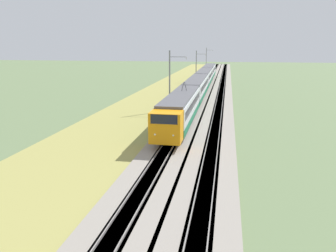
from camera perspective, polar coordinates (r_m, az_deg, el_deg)
name	(u,v)px	position (r m, az deg, el deg)	size (l,w,h in m)	color
ballast_main	(193,105)	(53.31, 4.40, 3.62)	(240.00, 4.40, 0.30)	gray
ballast_adjacent	(219,106)	(53.06, 8.86, 3.45)	(240.00, 4.40, 0.30)	gray
track_main	(193,105)	(53.31, 4.40, 3.63)	(240.00, 1.57, 0.45)	#4C4238
track_adjacent	(219,106)	(53.06, 8.86, 3.46)	(240.00, 1.57, 0.45)	#4C4238
grass_verge	(150,104)	(54.49, -3.08, 3.77)	(240.00, 12.18, 0.12)	#99934C
passenger_train	(201,82)	(67.75, 5.76, 7.71)	(79.38, 3.01, 5.14)	orange
catenary_mast_mid	(170,81)	(48.14, 0.35, 7.91)	(0.22, 2.56, 8.90)	slate
catenary_mast_far	(196,66)	(88.43, 4.96, 10.37)	(0.22, 2.56, 8.29)	slate
catenary_mast_distant	(206,59)	(128.95, 6.70, 11.52)	(0.22, 2.56, 8.77)	slate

